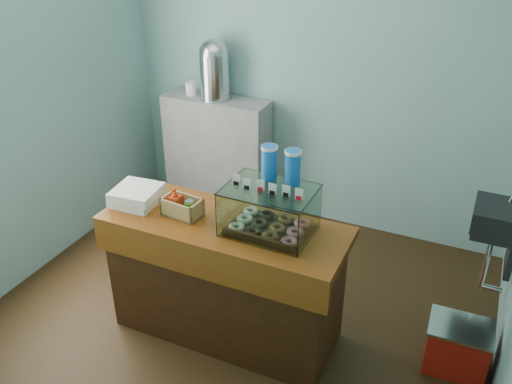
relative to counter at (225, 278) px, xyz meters
The scene contains 9 objects.
ground 0.52m from the counter, 90.00° to the left, with size 3.50×3.50×0.00m, color black.
room_shell 1.27m from the counter, 84.37° to the left, with size 3.54×3.04×2.82m.
counter is the anchor object (origin of this frame).
back_shelf 1.82m from the counter, 119.76° to the left, with size 1.00×0.32×1.10m, color #969698.
display_case 0.69m from the counter, 12.38° to the left, with size 0.54×0.40×0.51m.
condiment_crate 0.59m from the counter, behind, with size 0.26×0.17×0.18m.
pastry_boxes 0.82m from the counter, behind, with size 0.32×0.32×0.12m.
coffee_urn 2.04m from the counter, 119.67° to the left, with size 0.30×0.30×0.54m.
red_cooler 1.57m from the counter, 11.65° to the left, with size 0.41×0.32×0.35m.
Camera 1 is at (1.40, -2.82, 2.73)m, focal length 38.00 mm.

